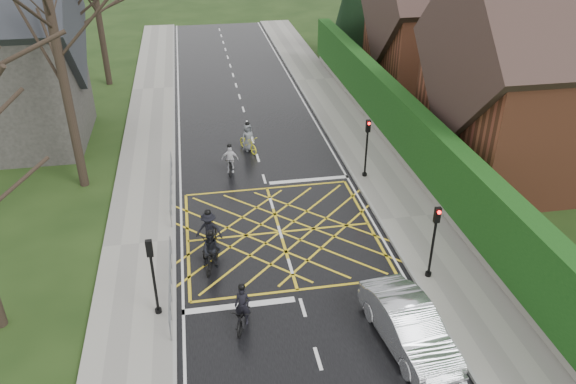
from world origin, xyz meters
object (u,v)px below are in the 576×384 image
object	(u,v)px
cyclist_lead	(248,141)
cyclist_rear	(243,312)
cyclist_mid	(210,235)
cyclist_back	(212,254)
car	(409,326)
cyclist_front	(230,162)

from	to	relation	value
cyclist_lead	cyclist_rear	bearing A→B (deg)	-121.07
cyclist_mid	cyclist_back	bearing A→B (deg)	-70.53
cyclist_lead	car	bearing A→B (deg)	-101.52
cyclist_back	cyclist_lead	bearing A→B (deg)	94.97
cyclist_front	car	distance (m)	14.20
cyclist_lead	car	world-z (taller)	cyclist_lead
cyclist_lead	cyclist_front	bearing A→B (deg)	-139.85
cyclist_mid	cyclist_front	distance (m)	6.91
cyclist_mid	cyclist_front	xyz separation A→B (m)	(1.44, 6.76, -0.09)
cyclist_mid	car	bearing A→B (deg)	-28.83
cyclist_rear	car	size ratio (longest dim) A/B	0.40
cyclist_front	car	bearing A→B (deg)	-62.18
cyclist_back	car	bearing A→B (deg)	-22.07
cyclist_back	cyclist_front	size ratio (longest dim) A/B	1.07
car	cyclist_rear	bearing A→B (deg)	152.93
cyclist_mid	cyclist_lead	size ratio (longest dim) A/B	1.09
cyclist_front	cyclist_lead	bearing A→B (deg)	72.48
car	cyclist_mid	bearing A→B (deg)	125.34
cyclist_lead	car	size ratio (longest dim) A/B	0.41
cyclist_rear	cyclist_back	size ratio (longest dim) A/B	1.04
cyclist_back	car	xyz separation A→B (m)	(6.11, -5.32, 0.11)
cyclist_front	cyclist_mid	bearing A→B (deg)	-93.48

